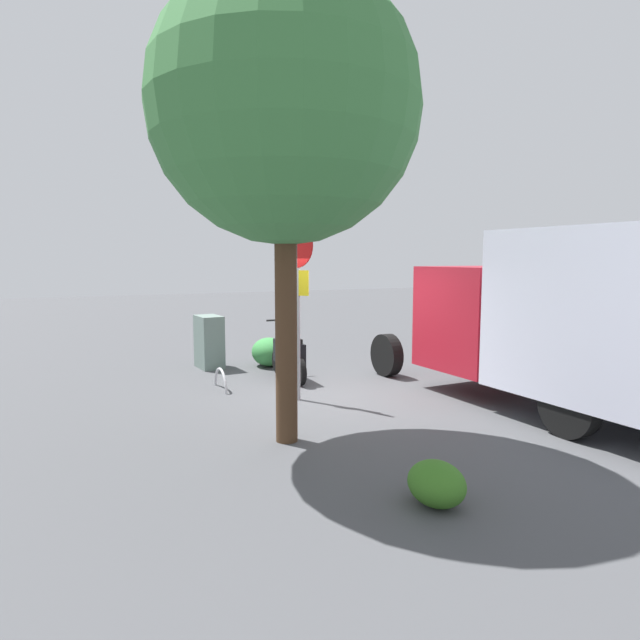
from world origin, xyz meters
TOP-DOWN VIEW (x-y plane):
  - ground_plane at (0.00, 0.00)m, footprint 60.00×60.00m
  - box_truck_near at (-2.99, -2.84)m, footprint 7.50×2.42m
  - motorcycle at (1.54, 0.28)m, footprint 1.81×0.55m
  - stop_sign at (-0.05, 0.74)m, footprint 0.71×0.33m
  - street_tree at (-2.02, 1.73)m, footprint 3.54×3.54m
  - utility_cabinet at (3.45, 1.48)m, footprint 0.83×0.56m
  - bike_rack_hoop at (1.28, 1.79)m, footprint 0.85×0.05m
  - shrub_near_sign at (-4.50, 1.07)m, footprint 0.67×0.55m
  - shrub_mid_verge at (3.05, 0.17)m, footprint 0.98×0.80m

SIDE VIEW (x-z plane):
  - ground_plane at x=0.00m, z-range 0.00..0.00m
  - bike_rack_hoop at x=1.28m, z-range -0.43..0.43m
  - shrub_near_sign at x=-4.50m, z-range 0.00..0.46m
  - shrub_mid_verge at x=3.05m, z-range 0.00..0.67m
  - motorcycle at x=1.54m, z-range -0.08..1.12m
  - utility_cabinet at x=3.45m, z-range 0.00..1.20m
  - box_truck_near at x=-2.99m, z-range 0.15..3.09m
  - stop_sign at x=-0.05m, z-range 0.52..3.61m
  - street_tree at x=-2.02m, z-range 1.32..7.53m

